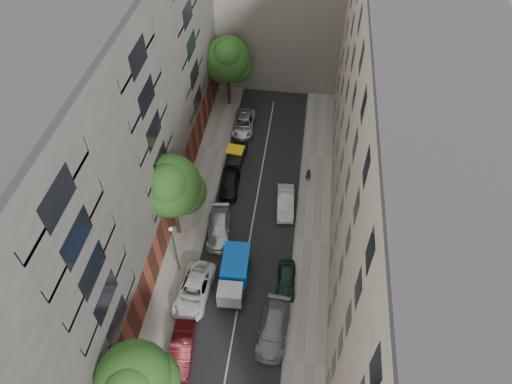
% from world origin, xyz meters
% --- Properties ---
extents(ground, '(120.00, 120.00, 0.00)m').
position_xyz_m(ground, '(0.00, 0.00, 0.00)').
color(ground, '#4C4C49').
rests_on(ground, ground).
extents(road_surface, '(8.00, 44.00, 0.02)m').
position_xyz_m(road_surface, '(0.00, 0.00, 0.01)').
color(road_surface, black).
rests_on(road_surface, ground).
extents(sidewalk_left, '(3.00, 44.00, 0.15)m').
position_xyz_m(sidewalk_left, '(-5.50, 0.00, 0.07)').
color(sidewalk_left, gray).
rests_on(sidewalk_left, ground).
extents(sidewalk_right, '(3.00, 44.00, 0.15)m').
position_xyz_m(sidewalk_right, '(5.50, 0.00, 0.07)').
color(sidewalk_right, gray).
rests_on(sidewalk_right, ground).
extents(building_left, '(8.00, 44.00, 20.00)m').
position_xyz_m(building_left, '(-11.00, 0.00, 10.00)').
color(building_left, '#504D4A').
rests_on(building_left, ground).
extents(building_right, '(8.00, 44.00, 20.00)m').
position_xyz_m(building_right, '(11.00, 0.00, 10.00)').
color(building_right, beige).
rests_on(building_right, ground).
extents(tarp_truck, '(2.21, 5.19, 2.37)m').
position_xyz_m(tarp_truck, '(-0.60, -5.06, 1.31)').
color(tarp_truck, black).
rests_on(tarp_truck, ground).
extents(car_left_1, '(1.87, 4.49, 1.44)m').
position_xyz_m(car_left_1, '(-3.40, -11.40, 0.72)').
color(car_left_1, '#4B0F13').
rests_on(car_left_1, ground).
extents(car_left_2, '(2.91, 5.58, 1.50)m').
position_xyz_m(car_left_2, '(-3.60, -6.59, 0.75)').
color(car_left_2, silver).
rests_on(car_left_2, ground).
extents(car_left_3, '(2.66, 5.18, 1.44)m').
position_xyz_m(car_left_3, '(-2.80, -0.20, 0.72)').
color(car_left_3, '#B9B9BE').
rests_on(car_left_3, ground).
extents(car_left_4, '(1.96, 4.46, 1.49)m').
position_xyz_m(car_left_4, '(-2.80, 5.40, 0.75)').
color(car_left_4, black).
rests_on(car_left_4, ground).
extents(car_left_5, '(1.95, 4.48, 1.43)m').
position_xyz_m(car_left_5, '(-2.80, 9.00, 0.72)').
color(car_left_5, black).
rests_on(car_left_5, ground).
extents(car_left_6, '(2.43, 5.02, 1.38)m').
position_xyz_m(car_left_6, '(-2.80, 14.60, 0.69)').
color(car_left_6, '#BDBDC2').
rests_on(car_left_6, ground).
extents(car_right_1, '(2.44, 5.22, 1.47)m').
position_xyz_m(car_right_1, '(3.02, -9.03, 0.74)').
color(car_right_1, gray).
rests_on(car_right_1, ground).
extents(car_right_2, '(1.66, 3.79, 1.27)m').
position_xyz_m(car_right_2, '(3.60, -4.60, 0.63)').
color(car_right_2, black).
rests_on(car_right_2, ground).
extents(car_right_3, '(1.87, 4.48, 1.44)m').
position_xyz_m(car_right_3, '(2.80, 3.60, 0.72)').
color(car_right_3, silver).
rests_on(car_right_3, ground).
extents(tree_near, '(4.97, 4.65, 7.41)m').
position_xyz_m(tree_near, '(-4.74, -15.50, 5.01)').
color(tree_near, '#382619').
rests_on(tree_near, sidewalk_left).
extents(tree_mid, '(5.43, 5.18, 8.78)m').
position_xyz_m(tree_mid, '(-6.30, -0.70, 5.99)').
color(tree_mid, '#382619').
rests_on(tree_mid, sidewalk_left).
extents(tree_far, '(5.30, 5.02, 8.53)m').
position_xyz_m(tree_far, '(-5.05, 18.65, 5.83)').
color(tree_far, '#382619').
rests_on(tree_far, sidewalk_left).
extents(lamp_post, '(0.36, 0.36, 5.64)m').
position_xyz_m(lamp_post, '(-5.39, -4.44, 3.69)').
color(lamp_post, '#18552C').
rests_on(lamp_post, sidewalk_left).
extents(pedestrian, '(0.60, 0.43, 1.51)m').
position_xyz_m(pedestrian, '(4.70, 7.35, 0.91)').
color(pedestrian, black).
rests_on(pedestrian, sidewalk_right).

